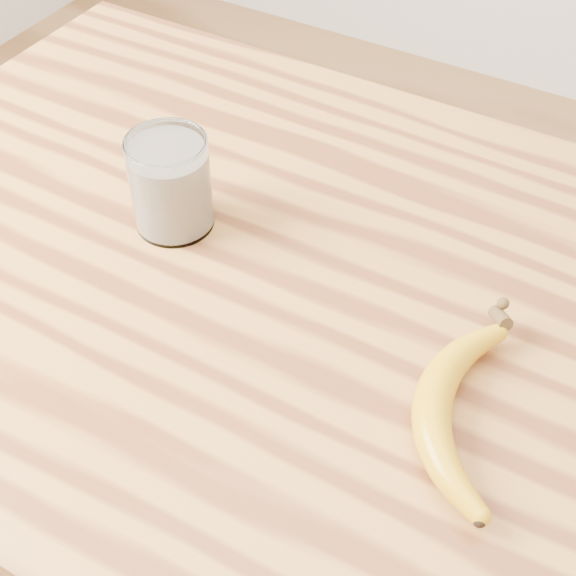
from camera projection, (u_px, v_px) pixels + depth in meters
The scene contains 3 objects.
table at pixel (299, 357), 0.96m from camera, with size 1.20×0.80×0.90m.
smoothie_glass at pixel (171, 185), 0.90m from camera, with size 0.09×0.09×0.11m.
banana at pixel (431, 404), 0.73m from camera, with size 0.11×0.30×0.04m, color #C68E11, non-canonical shape.
Camera 1 is at (0.29, -0.53, 1.52)m, focal length 50.00 mm.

